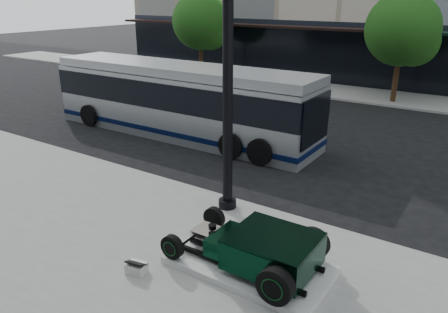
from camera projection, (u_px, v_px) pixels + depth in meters
The scene contains 8 objects.
ground at pixel (260, 177), 14.28m from camera, with size 120.00×120.00×0.00m, color black.
sidewalk_far at pixel (379, 97), 25.17m from camera, with size 70.00×4.00×0.12m, color gray.
street_trees at pixel (405, 32), 22.56m from camera, with size 29.80×3.80×5.70m.
display_plinth at pixel (249, 265), 9.29m from camera, with size 3.40×1.80×0.15m, color silver.
hot_rod at pixel (264, 249), 8.94m from camera, with size 3.22×2.00×0.81m.
info_plaque at pixel (137, 267), 9.12m from camera, with size 0.45×0.37×0.31m.
lamppost at pixel (228, 57), 10.58m from camera, with size 0.48×0.48×8.78m.
transit_bus at pixel (180, 100), 18.15m from camera, with size 12.12×2.88×2.92m.
Camera 1 is at (6.32, -11.59, 5.60)m, focal length 35.00 mm.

